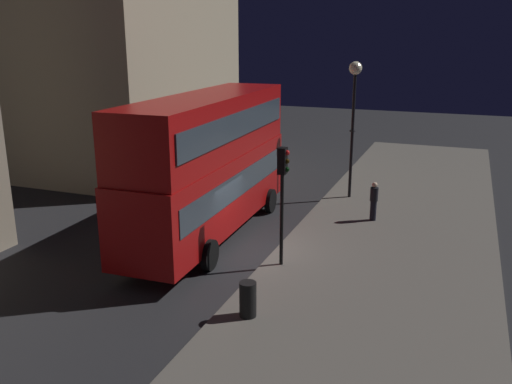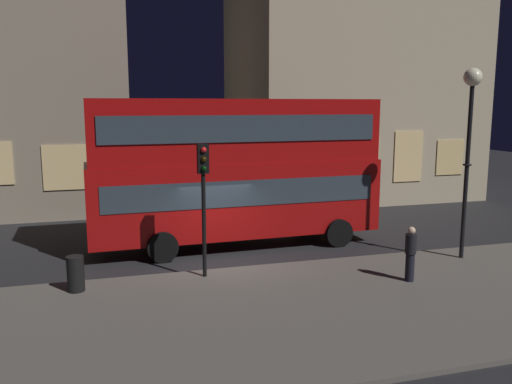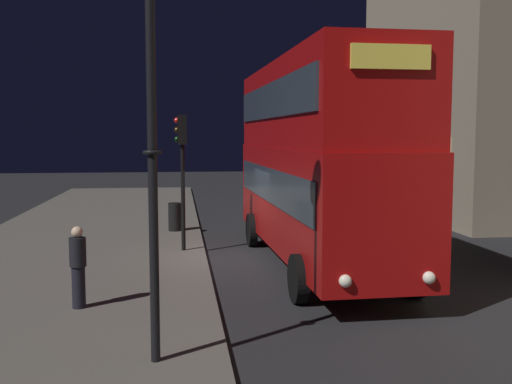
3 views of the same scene
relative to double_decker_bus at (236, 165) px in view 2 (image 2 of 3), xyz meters
The scene contains 8 objects.
ground_plane 3.82m from the double_decker_bus, 115.89° to the right, with size 80.00×80.00×0.00m, color #232326.
sidewalk_slab 7.31m from the double_decker_bus, 98.86° to the right, with size 44.00×7.45×0.12m, color #5B564F.
building_plain_facade 14.36m from the double_decker_bus, 47.16° to the left, with size 12.50×9.54×15.93m.
double_decker_bus is the anchor object (origin of this frame).
traffic_light_near_kerb 3.98m from the double_decker_bus, 117.79° to the right, with size 0.32×0.36×3.95m.
street_lamp 8.08m from the double_decker_bus, 30.60° to the right, with size 0.58×0.58×6.22m.
pedestrian 7.05m from the double_decker_bus, 55.99° to the right, with size 0.32×0.32×1.61m.
litter_bin 7.07m from the double_decker_bus, 145.47° to the right, with size 0.46×0.46×0.99m, color black.
Camera 2 is at (-3.58, -16.29, 5.17)m, focal length 36.91 mm.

